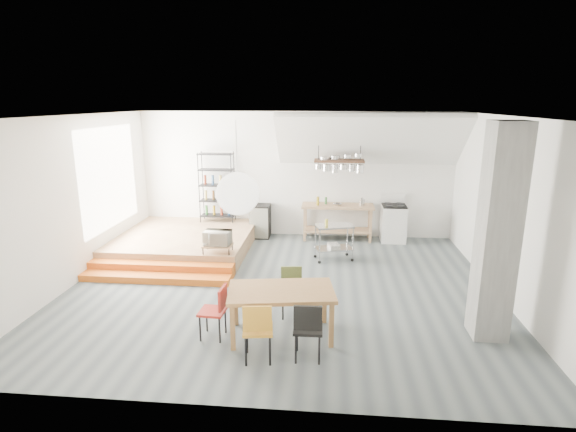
# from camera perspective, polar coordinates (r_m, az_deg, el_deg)

# --- Properties ---
(floor) EXTENTS (8.00, 8.00, 0.00)m
(floor) POSITION_cam_1_polar(r_m,az_deg,el_deg) (8.69, -0.88, -8.99)
(floor) COLOR #4A5255
(floor) RESTS_ON ground
(wall_back) EXTENTS (8.00, 0.04, 3.20)m
(wall_back) POSITION_cam_1_polar(r_m,az_deg,el_deg) (11.61, 0.95, 5.25)
(wall_back) COLOR silver
(wall_back) RESTS_ON ground
(wall_left) EXTENTS (0.04, 7.00, 3.20)m
(wall_left) POSITION_cam_1_polar(r_m,az_deg,el_deg) (9.48, -25.73, 1.71)
(wall_left) COLOR silver
(wall_left) RESTS_ON ground
(wall_right) EXTENTS (0.04, 7.00, 3.20)m
(wall_right) POSITION_cam_1_polar(r_m,az_deg,el_deg) (8.72, 26.21, 0.65)
(wall_right) COLOR silver
(wall_right) RESTS_ON ground
(ceiling) EXTENTS (8.00, 7.00, 0.02)m
(ceiling) POSITION_cam_1_polar(r_m,az_deg,el_deg) (7.98, -0.97, 12.61)
(ceiling) COLOR white
(ceiling) RESTS_ON wall_back
(slope_ceiling) EXTENTS (4.40, 1.44, 1.32)m
(slope_ceiling) POSITION_cam_1_polar(r_m,az_deg,el_deg) (10.90, 10.33, 9.46)
(slope_ceiling) COLOR white
(slope_ceiling) RESTS_ON wall_back
(window_pane) EXTENTS (0.02, 2.50, 2.20)m
(window_pane) POSITION_cam_1_polar(r_m,az_deg,el_deg) (10.73, -21.72, 4.54)
(window_pane) COLOR white
(window_pane) RESTS_ON wall_left
(platform) EXTENTS (3.00, 3.00, 0.40)m
(platform) POSITION_cam_1_polar(r_m,az_deg,el_deg) (10.97, -12.85, -3.18)
(platform) COLOR #906548
(platform) RESTS_ON ground
(step_lower) EXTENTS (3.00, 0.35, 0.13)m
(step_lower) POSITION_cam_1_polar(r_m,az_deg,el_deg) (9.30, -16.49, -7.56)
(step_lower) COLOR #D46019
(step_lower) RESTS_ON ground
(step_upper) EXTENTS (3.00, 0.35, 0.27)m
(step_upper) POSITION_cam_1_polar(r_m,az_deg,el_deg) (9.58, -15.76, -6.43)
(step_upper) COLOR #D46019
(step_upper) RESTS_ON ground
(concrete_column) EXTENTS (0.50, 0.50, 3.20)m
(concrete_column) POSITION_cam_1_polar(r_m,az_deg,el_deg) (7.12, 25.09, -2.07)
(concrete_column) COLOR slate
(concrete_column) RESTS_ON ground
(kitchen_counter) EXTENTS (1.80, 0.60, 0.91)m
(kitchen_counter) POSITION_cam_1_polar(r_m,az_deg,el_deg) (11.43, 6.30, 0.03)
(kitchen_counter) COLOR #906548
(kitchen_counter) RESTS_ON ground
(stove) EXTENTS (0.60, 0.60, 1.18)m
(stove) POSITION_cam_1_polar(r_m,az_deg,el_deg) (11.59, 13.21, -0.82)
(stove) COLOR white
(stove) RESTS_ON ground
(pot_rack) EXTENTS (1.20, 0.50, 1.43)m
(pot_rack) POSITION_cam_1_polar(r_m,az_deg,el_deg) (10.95, 6.66, 6.59)
(pot_rack) COLOR #3F2519
(pot_rack) RESTS_ON ceiling
(wire_shelving) EXTENTS (0.88, 0.38, 1.80)m
(wire_shelving) POSITION_cam_1_polar(r_m,az_deg,el_deg) (11.68, -9.02, 3.77)
(wire_shelving) COLOR black
(wire_shelving) RESTS_ON platform
(microwave_shelf) EXTENTS (0.60, 0.40, 0.16)m
(microwave_shelf) POSITION_cam_1_polar(r_m,az_deg,el_deg) (9.43, -8.91, -3.71)
(microwave_shelf) COLOR #906548
(microwave_shelf) RESTS_ON platform
(paper_lantern) EXTENTS (0.60, 0.60, 0.60)m
(paper_lantern) POSITION_cam_1_polar(r_m,az_deg,el_deg) (6.29, -6.40, 2.83)
(paper_lantern) COLOR white
(paper_lantern) RESTS_ON ceiling
(dining_table) EXTENTS (1.67, 1.10, 0.74)m
(dining_table) POSITION_cam_1_polar(r_m,az_deg,el_deg) (6.76, -0.87, -9.97)
(dining_table) COLOR olive
(dining_table) RESTS_ON ground
(chair_mustard) EXTENTS (0.45, 0.45, 0.88)m
(chair_mustard) POSITION_cam_1_polar(r_m,az_deg,el_deg) (6.19, -3.87, -13.89)
(chair_mustard) COLOR #C18121
(chair_mustard) RESTS_ON ground
(chair_black) EXTENTS (0.40, 0.40, 0.86)m
(chair_black) POSITION_cam_1_polar(r_m,az_deg,el_deg) (6.22, 2.55, -13.81)
(chair_black) COLOR black
(chair_black) RESTS_ON ground
(chair_olive) EXTENTS (0.41, 0.41, 0.80)m
(chair_olive) POSITION_cam_1_polar(r_m,az_deg,el_deg) (7.48, 0.45, -9.00)
(chair_olive) COLOR #55612E
(chair_olive) RESTS_ON ground
(chair_red) EXTENTS (0.40, 0.40, 0.82)m
(chair_red) POSITION_cam_1_polar(r_m,az_deg,el_deg) (6.86, -9.06, -11.40)
(chair_red) COLOR #AC2218
(chair_red) RESTS_ON ground
(rolling_cart) EXTENTS (0.90, 0.65, 0.80)m
(rolling_cart) POSITION_cam_1_polar(r_m,az_deg,el_deg) (9.99, 5.86, -2.72)
(rolling_cart) COLOR silver
(rolling_cart) RESTS_ON ground
(mini_fridge) EXTENTS (0.50, 0.50, 0.85)m
(mini_fridge) POSITION_cam_1_polar(r_m,az_deg,el_deg) (11.66, -3.54, -0.63)
(mini_fridge) COLOR black
(mini_fridge) RESTS_ON ground
(microwave) EXTENTS (0.56, 0.39, 0.30)m
(microwave) POSITION_cam_1_polar(r_m,az_deg,el_deg) (9.38, -8.95, -2.74)
(microwave) COLOR beige
(microwave) RESTS_ON microwave_shelf
(bowl) EXTENTS (0.24, 0.24, 0.05)m
(bowl) POSITION_cam_1_polar(r_m,az_deg,el_deg) (11.31, 6.32, 1.48)
(bowl) COLOR silver
(bowl) RESTS_ON kitchen_counter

